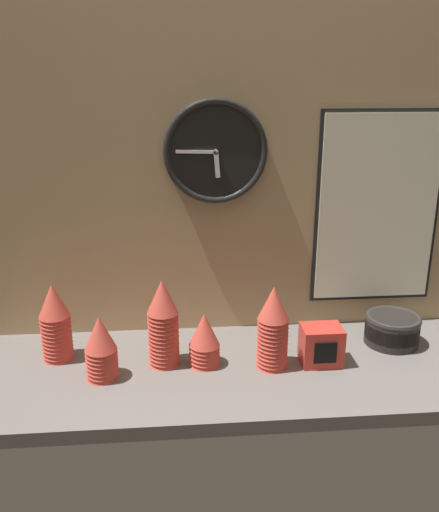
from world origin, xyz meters
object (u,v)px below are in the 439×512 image
object	(u,v)px
cup_stack_center_right	(273,327)
cup_stack_left	(101,348)
cup_stack_center_left	(163,323)
cup_stack_far_left	(55,322)
cup_stack_center	(204,339)
bowl_stack_far_right	(392,328)
napkin_dispenser	(321,345)
menu_board	(378,209)
wall_clock	(216,152)

from	to	relation	value
cup_stack_center_right	cup_stack_left	distance (cm)	48.47
cup_stack_center_left	cup_stack_far_left	distance (cm)	32.22
cup_stack_far_left	cup_stack_center_right	distance (cm)	63.64
cup_stack_center_left	cup_stack_center	distance (cm)	12.84
cup_stack_center	bowl_stack_far_right	world-z (taller)	cup_stack_center
cup_stack_center_left	cup_stack_left	xyz separation A→B (cm)	(-17.15, -6.26, -3.77)
cup_stack_far_left	napkin_dispenser	world-z (taller)	cup_stack_far_left
cup_stack_center	napkin_dispenser	xyz separation A→B (cm)	(34.11, -2.00, -2.40)
cup_stack_center	menu_board	bearing A→B (deg)	22.38
cup_stack_center_right	napkin_dispenser	size ratio (longest dim) A/B	2.13
wall_clock	napkin_dispenser	distance (cm)	65.32
cup_stack_center_right	menu_board	xyz separation A→B (cm)	(37.87, 26.48, 27.40)
cup_stack_center_left	cup_stack_far_left	xyz separation A→B (cm)	(-31.65, 5.89, -1.26)
cup_stack_center_right	cup_stack_center	world-z (taller)	cup_stack_center_right
cup_stack_center_left	cup_stack_center_right	world-z (taller)	cup_stack_center_left
cup_stack_far_left	cup_stack_center_right	world-z (taller)	cup_stack_center_right
cup_stack_left	cup_stack_center_right	bearing A→B (deg)	2.40
cup_stack_center	napkin_dispenser	distance (cm)	34.25
cup_stack_center_left	wall_clock	xyz separation A→B (cm)	(16.92, 21.36, 45.67)
cup_stack_far_left	wall_clock	xyz separation A→B (cm)	(48.57, 15.47, 46.93)
cup_stack_center_left	cup_stack_left	bearing A→B (deg)	-159.96
cup_stack_center_left	menu_board	bearing A→B (deg)	17.86
cup_stack_center_left	cup_stack_center_right	bearing A→B (deg)	-7.73
cup_stack_center_left	cup_stack_far_left	bearing A→B (deg)	169.46
cup_stack_center	menu_board	size ratio (longest dim) A/B	0.26
cup_stack_center_right	napkin_dispenser	world-z (taller)	cup_stack_center_right
cup_stack_far_left	cup_stack_center	world-z (taller)	cup_stack_far_left
wall_clock	napkin_dispenser	world-z (taller)	wall_clock
cup_stack_far_left	bowl_stack_far_right	xyz separation A→B (cm)	(103.11, 1.10, -6.90)
cup_stack_left	wall_clock	world-z (taller)	wall_clock
cup_stack_center	cup_stack_left	distance (cm)	29.34
cup_stack_center_left	bowl_stack_far_right	bearing A→B (deg)	5.59
cup_stack_center	wall_clock	distance (cm)	55.79
cup_stack_center_left	bowl_stack_far_right	xyz separation A→B (cm)	(71.46, 6.99, -8.15)
cup_stack_center_left	menu_board	xyz separation A→B (cm)	(69.04, 22.25, 26.77)
bowl_stack_far_right	wall_clock	bearing A→B (deg)	165.24
cup_stack_center	wall_clock	xyz separation A→B (cm)	(5.18, 22.70, 50.70)
wall_clock	napkin_dispenser	xyz separation A→B (cm)	(28.93, -24.70, -53.10)
wall_clock	menu_board	xyz separation A→B (cm)	(52.12, 0.89, -18.90)
cup_stack_far_left	bowl_stack_far_right	world-z (taller)	cup_stack_far_left
cup_stack_center_left	napkin_dispenser	bearing A→B (deg)	-4.17
cup_stack_left	napkin_dispenser	distance (cm)	63.18
cup_stack_far_left	bowl_stack_far_right	distance (cm)	103.35
bowl_stack_far_right	cup_stack_center_left	bearing A→B (deg)	-174.41
cup_stack_center_right	wall_clock	bearing A→B (deg)	119.11
cup_stack_center_left	bowl_stack_far_right	distance (cm)	72.26
bowl_stack_far_right	wall_clock	world-z (taller)	wall_clock
cup_stack_center	wall_clock	size ratio (longest dim) A/B	0.52
cup_stack_left	menu_board	bearing A→B (deg)	18.30
cup_stack_far_left	wall_clock	world-z (taller)	wall_clock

